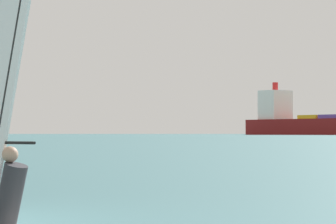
% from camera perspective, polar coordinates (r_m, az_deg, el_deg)
% --- Properties ---
extents(windsurfer, '(3.07, 1.98, 4.34)m').
position_cam_1_polar(windsurfer, '(10.96, -11.97, -3.60)').
color(windsurfer, white).
rests_on(windsurfer, ground_plane).
extents(cargo_ship, '(118.81, 125.70, 38.26)m').
position_cam_1_polar(cargo_ship, '(545.06, 11.86, -0.71)').
color(cargo_ship, maroon).
rests_on(cargo_ship, ground_plane).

